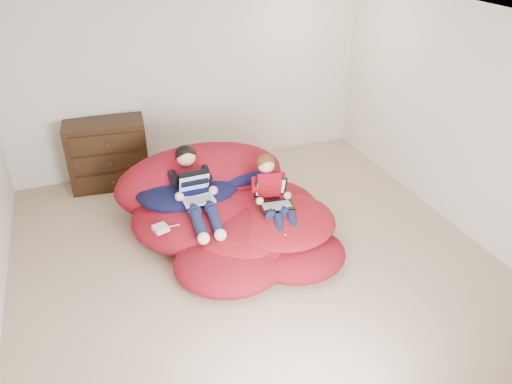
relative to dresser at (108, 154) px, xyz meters
name	(u,v)px	position (x,y,z in m)	size (l,w,h in m)	color
room_shell	(252,241)	(1.24, -2.23, -0.24)	(5.10, 5.10, 2.77)	tan
dresser	(108,154)	(0.00, 0.00, 0.00)	(1.06, 0.61, 0.92)	black
beanbag_pile	(226,210)	(1.14, -1.63, -0.18)	(2.31, 2.37, 0.94)	maroon
cream_pillow	(172,161)	(0.70, -0.82, 0.16)	(0.44, 0.28, 0.28)	white
older_boy	(194,186)	(0.78, -1.60, 0.19)	(0.32, 1.20, 0.64)	black
younger_boy	(273,192)	(1.58, -1.96, 0.15)	(0.35, 0.92, 0.65)	#AB0F1B
laptop_white	(197,193)	(0.78, -1.71, 0.17)	(0.34, 0.33, 0.24)	silver
laptop_black	(274,197)	(1.58, -1.99, 0.10)	(0.39, 0.39, 0.26)	black
power_adapter	(161,228)	(0.32, -1.95, -0.04)	(0.14, 0.14, 0.05)	silver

